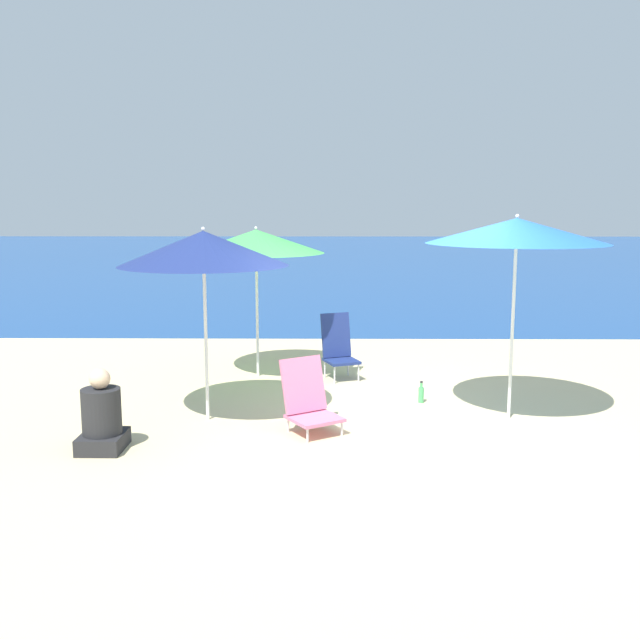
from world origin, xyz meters
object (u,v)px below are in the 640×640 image
(beach_umbrella_blue, at_px, (517,231))
(beach_chair_pink, at_px, (308,400))
(beach_umbrella_green, at_px, (256,241))
(beach_chair_navy, at_px, (338,347))
(person_seated_near, at_px, (102,418))
(water_bottle, at_px, (421,394))
(beach_umbrella_navy, at_px, (204,248))

(beach_umbrella_blue, xyz_separation_m, beach_chair_pink, (-2.21, -0.47, -1.73))
(beach_umbrella_green, bearing_deg, beach_chair_navy, -4.41)
(beach_umbrella_green, height_order, beach_chair_navy, beach_umbrella_green)
(person_seated_near, xyz_separation_m, water_bottle, (3.29, 1.69, -0.21))
(beach_umbrella_blue, bearing_deg, beach_umbrella_navy, -178.41)
(water_bottle, bearing_deg, beach_chair_navy, 128.18)
(beach_umbrella_navy, bearing_deg, water_bottle, 16.12)
(water_bottle, bearing_deg, person_seated_near, -152.83)
(beach_chair_navy, bearing_deg, person_seated_near, -149.23)
(beach_umbrella_blue, height_order, beach_umbrella_green, beach_umbrella_blue)
(beach_umbrella_green, distance_m, beach_chair_navy, 1.81)
(beach_chair_navy, bearing_deg, beach_umbrella_blue, -65.64)
(beach_umbrella_blue, height_order, beach_chair_navy, beach_umbrella_blue)
(beach_chair_navy, height_order, water_bottle, beach_chair_navy)
(beach_umbrella_navy, distance_m, person_seated_near, 2.04)
(beach_chair_navy, bearing_deg, beach_umbrella_green, 154.71)
(person_seated_near, bearing_deg, beach_umbrella_blue, 14.85)
(beach_chair_navy, bearing_deg, beach_umbrella_navy, -147.87)
(beach_umbrella_navy, height_order, person_seated_near, beach_umbrella_navy)
(beach_umbrella_green, relative_size, water_bottle, 7.86)
(beach_chair_pink, xyz_separation_m, water_bottle, (1.32, 1.08, -0.23))
(beach_umbrella_blue, distance_m, beach_chair_pink, 2.85)
(person_seated_near, bearing_deg, beach_umbrella_green, 68.59)
(beach_umbrella_green, xyz_separation_m, person_seated_near, (-1.21, -3.02, -1.54))
(beach_chair_navy, xyz_separation_m, person_seated_near, (-2.32, -2.93, -0.12))
(beach_umbrella_blue, bearing_deg, beach_chair_navy, 135.24)
(person_seated_near, relative_size, water_bottle, 3.08)
(beach_chair_pink, height_order, water_bottle, beach_chair_pink)
(beach_umbrella_green, height_order, beach_chair_pink, beach_umbrella_green)
(beach_chair_navy, relative_size, water_bottle, 3.36)
(beach_umbrella_blue, distance_m, beach_umbrella_green, 3.56)
(beach_umbrella_blue, xyz_separation_m, beach_chair_navy, (-1.87, 1.85, -1.63))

